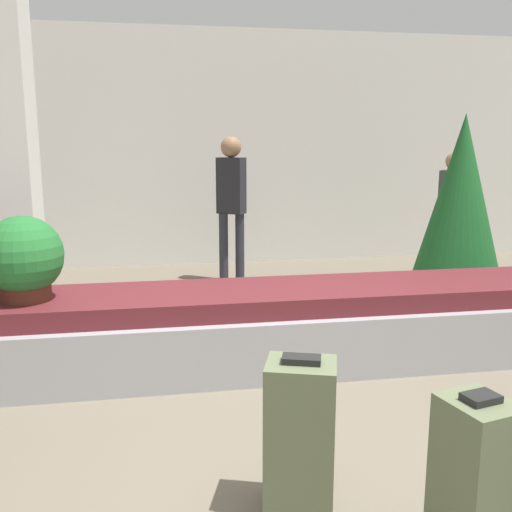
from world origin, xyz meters
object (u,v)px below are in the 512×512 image
(suitcase_3, at_px, (300,437))
(traveler_0, at_px, (231,195))
(pillar, at_px, (4,151))
(suitcase_1, at_px, (474,480))
(traveler_1, at_px, (452,206))
(potted_plant_1, at_px, (23,259))
(decorated_tree, at_px, (460,203))

(suitcase_3, relative_size, traveler_0, 0.43)
(pillar, bearing_deg, suitcase_3, -58.85)
(suitcase_1, height_order, traveler_0, traveler_0)
(traveler_1, bearing_deg, potted_plant_1, 64.86)
(traveler_1, height_order, decorated_tree, decorated_tree)
(suitcase_1, height_order, potted_plant_1, potted_plant_1)
(pillar, xyz_separation_m, traveler_1, (4.88, 0.88, -0.67))
(suitcase_1, bearing_deg, pillar, 111.99)
(pillar, bearing_deg, potted_plant_1, -74.03)
(decorated_tree, bearing_deg, traveler_0, 146.64)
(decorated_tree, bearing_deg, suitcase_3, -128.73)
(pillar, bearing_deg, decorated_tree, -2.01)
(suitcase_3, height_order, traveler_1, traveler_1)
(traveler_0, height_order, decorated_tree, decorated_tree)
(suitcase_1, height_order, traveler_1, traveler_1)
(suitcase_3, height_order, traveler_0, traveler_0)
(suitcase_1, xyz_separation_m, traveler_1, (2.33, 4.51, 0.58))
(suitcase_1, relative_size, decorated_tree, 0.36)
(pillar, relative_size, traveler_1, 2.03)
(traveler_1, xyz_separation_m, decorated_tree, (-0.48, -1.03, 0.14))
(suitcase_3, distance_m, traveler_1, 5.07)
(potted_plant_1, height_order, decorated_tree, decorated_tree)
(traveler_0, distance_m, decorated_tree, 2.60)
(traveler_1, bearing_deg, pillar, 47.44)
(potted_plant_1, bearing_deg, traveler_1, 27.63)
(suitcase_1, relative_size, traveler_1, 0.45)
(suitcase_3, xyz_separation_m, traveler_0, (0.28, 4.49, 0.70))
(suitcase_3, bearing_deg, pillar, 139.25)
(suitcase_1, bearing_deg, suitcase_3, 132.49)
(traveler_1, bearing_deg, suitcase_3, 91.55)
(traveler_1, distance_m, decorated_tree, 1.15)
(potted_plant_1, height_order, traveler_0, traveler_0)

